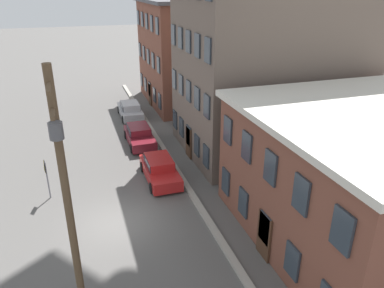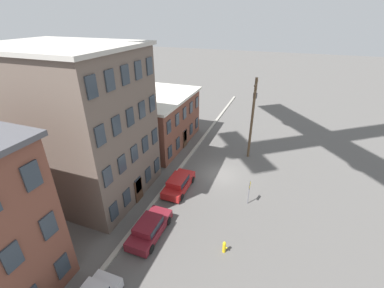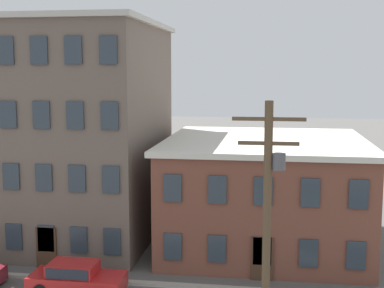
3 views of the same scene
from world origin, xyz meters
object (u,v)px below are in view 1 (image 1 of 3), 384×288
caution_sign (46,173)px  car_red (160,168)px  fire_hydrant (62,150)px  car_maroon (139,135)px  utility_pole (65,185)px  car_silver (130,109)px

caution_sign → car_red: bearing=92.1°
fire_hydrant → car_red: bearing=46.5°
car_maroon → fire_hydrant: bearing=-85.4°
fire_hydrant → utility_pole: bearing=2.6°
car_silver → caution_sign: bearing=-28.1°
car_red → caution_sign: (0.24, -6.59, 0.87)m
caution_sign → utility_pole: (8.60, 1.38, 3.61)m
car_silver → utility_pole: utility_pole is taller
car_maroon → caution_sign: (6.28, -6.43, 0.87)m
car_silver → utility_pole: (21.30, -5.39, 4.48)m
car_silver → caution_sign: (12.70, -6.78, 0.87)m
utility_pole → fire_hydrant: bearing=-177.4°
caution_sign → fire_hydrant: size_ratio=2.54×
utility_pole → fire_hydrant: size_ratio=9.70×
utility_pole → fire_hydrant: utility_pole is taller
car_maroon → caution_sign: caution_sign is taller
caution_sign → car_maroon: bearing=134.3°
car_red → caution_sign: bearing=-87.9°
car_maroon → car_red: size_ratio=1.00×
car_red → caution_sign: size_ratio=1.80×
car_maroon → utility_pole: (14.88, -5.05, 4.48)m
utility_pole → fire_hydrant: 15.19m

